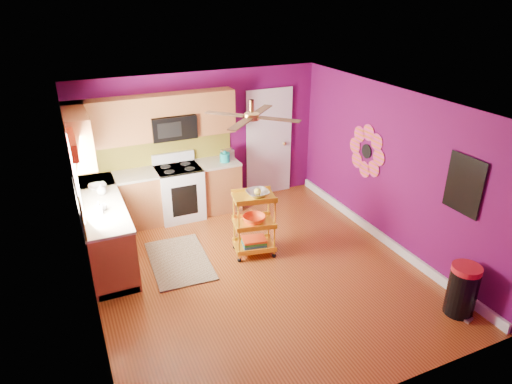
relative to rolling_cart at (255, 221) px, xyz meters
name	(u,v)px	position (x,y,z in m)	size (l,w,h in m)	color
ground	(258,271)	(-0.16, -0.47, -0.57)	(5.00, 5.00, 0.00)	brown
room_envelope	(260,168)	(-0.13, -0.47, 1.06)	(4.54, 5.04, 2.52)	#5D0A4D
lower_cabinets	(139,211)	(-1.50, 1.35, -0.14)	(2.81, 2.31, 0.94)	brown
electric_range	(179,192)	(-0.71, 1.70, -0.09)	(0.76, 0.66, 1.13)	white
upper_cabinetry	(132,125)	(-1.40, 1.70, 1.23)	(2.80, 2.30, 1.26)	brown
left_window	(73,159)	(-2.38, 0.58, 1.17)	(0.08, 1.35, 1.08)	white
panel_door	(269,144)	(1.19, 2.00, 0.45)	(0.95, 0.11, 2.15)	white
right_wall_art	(406,165)	(2.07, -0.81, 0.87)	(0.04, 2.74, 1.04)	black
ceiling_fan	(252,116)	(-0.16, -0.27, 1.72)	(1.01, 1.01, 0.26)	#BF8C3F
shag_rug	(179,261)	(-1.14, 0.26, -0.56)	(0.85, 1.38, 0.02)	black
rolling_cart	(255,221)	(0.00, 0.00, 0.00)	(0.69, 0.56, 1.11)	yellow
trash_can	(462,290)	(1.81, -2.37, -0.22)	(0.45, 0.46, 0.70)	black
teal_kettle	(225,157)	(0.15, 1.65, 0.45)	(0.18, 0.18, 0.21)	teal
toaster	(227,154)	(0.24, 1.76, 0.46)	(0.22, 0.15, 0.18)	beige
soap_bottle_a	(99,208)	(-2.16, 0.44, 0.46)	(0.08, 0.08, 0.18)	#EA3F72
soap_bottle_b	(101,189)	(-2.05, 1.10, 0.46)	(0.14, 0.14, 0.18)	white
counter_dish	(97,187)	(-2.08, 1.34, 0.40)	(0.27, 0.27, 0.07)	white
counter_cup	(103,207)	(-2.10, 0.54, 0.41)	(0.11, 0.11, 0.09)	white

